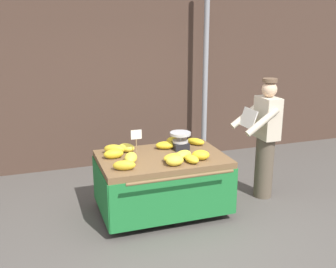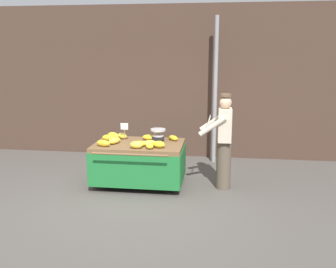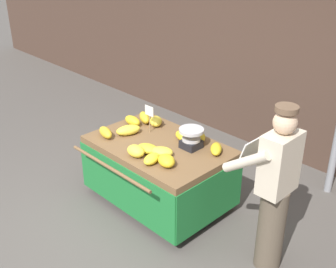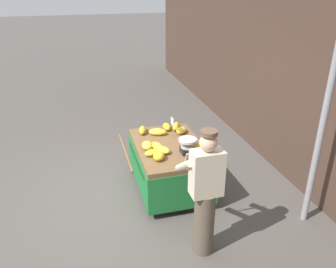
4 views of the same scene
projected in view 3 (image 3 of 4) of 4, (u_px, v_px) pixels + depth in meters
The scene contains 19 objects.
ground_plane at pixel (115, 227), 4.83m from camera, with size 60.00×60.00×0.00m, color #514C47.
back_wall at pixel (276, 32), 5.88m from camera, with size 16.00×0.24×3.47m, color #473328.
banana_cart at pixel (159, 160), 5.03m from camera, with size 1.63×1.27×0.79m.
weighing_scale at pixel (191, 138), 4.80m from camera, with size 0.28×0.28×0.24m.
price_sign at pixel (149, 113), 5.10m from camera, with size 0.14×0.01×0.34m.
banana_bunch_0 at pixel (148, 149), 4.73m from camera, with size 0.17×0.25×0.10m, color yellow.
banana_bunch_1 at pixel (132, 121), 5.37m from camera, with size 0.13×0.25×0.12m, color gold.
banana_bunch_2 at pixel (136, 151), 4.65m from camera, with size 0.16×0.22×0.13m, color yellow.
banana_bunch_3 at pixel (152, 159), 4.52m from camera, with size 0.13×0.23×0.10m, color yellow.
banana_bunch_4 at pixel (106, 132), 5.07m from camera, with size 0.12×0.27×0.12m, color gold.
banana_bunch_5 at pixel (198, 137), 4.95m from camera, with size 0.16×0.20×0.13m, color gold.
banana_bunch_6 at pixel (184, 136), 4.99m from camera, with size 0.15×0.27×0.10m, color gold.
banana_bunch_7 at pixel (166, 161), 4.47m from camera, with size 0.17×0.22×0.12m, color gold.
banana_bunch_8 at pixel (216, 149), 4.73m from camera, with size 0.12×0.26×0.09m, color gold.
banana_bunch_9 at pixel (128, 130), 5.13m from camera, with size 0.15×0.30×0.11m, color yellow.
banana_bunch_10 at pixel (156, 121), 5.36m from camera, with size 0.15×0.23×0.11m, color yellow.
banana_bunch_11 at pixel (144, 117), 5.44m from camera, with size 0.11×0.27×0.13m, color gold.
banana_bunch_12 at pixel (162, 152), 4.66m from camera, with size 0.16×0.25×0.10m, color yellow.
vendor_person at pixel (274, 190), 3.94m from camera, with size 0.58×0.51×1.71m.
Camera 3 is at (3.18, -2.27, 3.08)m, focal length 45.96 mm.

